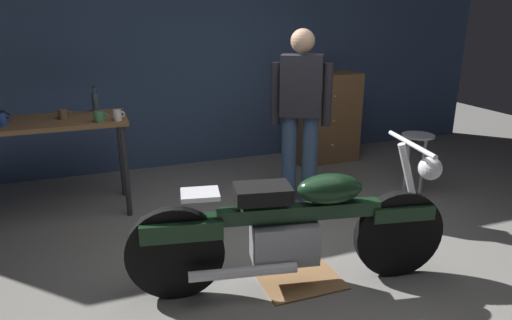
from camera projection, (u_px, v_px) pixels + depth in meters
name	position (u px, v px, depth m)	size (l,w,h in m)	color
ground_plane	(292.00, 272.00, 3.33)	(12.00, 12.00, 0.00)	gray
back_wall	(196.00, 35.00, 5.34)	(8.00, 0.12, 3.10)	#384C70
workbench	(52.00, 132.00, 4.05)	(1.30, 0.64, 0.90)	brown
motorcycle	(294.00, 226.00, 3.04)	(2.17, 0.71, 1.00)	black
person_standing	(301.00, 111.00, 4.28)	(0.51, 0.38, 1.67)	#374F72
shop_stool	(417.00, 148.00, 4.60)	(0.32, 0.32, 0.64)	#B2B2B7
wooden_dresser	(325.00, 117.00, 5.70)	(0.80, 0.47, 1.10)	brown
drip_tray	(301.00, 281.00, 3.20)	(0.56, 0.40, 0.01)	olive
mug_blue_enamel	(2.00, 120.00, 3.79)	(0.11, 0.07, 0.11)	#2D51AD
mug_white_ceramic	(118.00, 115.00, 3.98)	(0.10, 0.07, 0.10)	white
mug_brown_stoneware	(63.00, 114.00, 4.04)	(0.11, 0.08, 0.09)	brown
mug_green_speckled	(99.00, 117.00, 3.93)	(0.12, 0.08, 0.09)	#3D7F4C
mug_black_matte	(1.00, 116.00, 3.95)	(0.11, 0.08, 0.09)	black
bottle	(95.00, 102.00, 4.32)	(0.06, 0.06, 0.24)	#3F4C59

